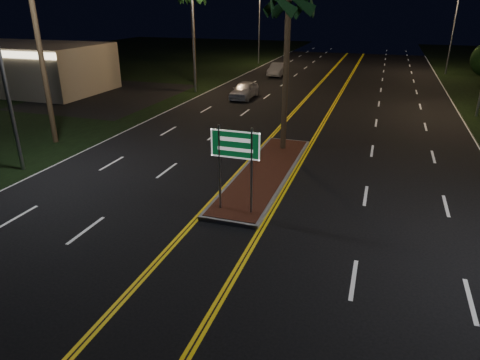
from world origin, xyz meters
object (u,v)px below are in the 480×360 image
at_px(streetlight_left_near, 4,44).
at_px(streetlight_left_mid, 197,24).
at_px(palm_median, 289,2).
at_px(streetlight_left_far, 262,17).
at_px(median_island, 265,172).
at_px(highway_sign, 235,153).
at_px(streetlight_right_far, 451,19).
at_px(car_far, 278,68).
at_px(car_near, 244,89).
at_px(commercial_building, 20,67).

distance_m(streetlight_left_near, streetlight_left_mid, 20.00).
distance_m(streetlight_left_mid, palm_median, 17.25).
bearing_deg(streetlight_left_far, median_island, -74.00).
relative_size(median_island, palm_median, 1.23).
xyz_separation_m(highway_sign, streetlight_left_mid, (-10.61, 21.20, 3.25)).
distance_m(median_island, streetlight_left_mid, 20.80).
xyz_separation_m(streetlight_left_mid, streetlight_left_far, (0.00, 20.00, 0.00)).
relative_size(streetlight_right_far, car_far, 1.97).
relative_size(palm_median, car_near, 1.76).
relative_size(commercial_building, streetlight_left_mid, 1.67).
relative_size(streetlight_left_near, palm_median, 1.08).
bearing_deg(streetlight_left_mid, palm_median, -51.83).
xyz_separation_m(streetlight_left_far, palm_median, (10.61, -33.50, 1.62)).
bearing_deg(highway_sign, palm_median, 90.00).
relative_size(median_island, streetlight_left_near, 1.14).
distance_m(streetlight_left_mid, streetlight_right_far, 27.83).
xyz_separation_m(streetlight_left_near, car_near, (4.54, 18.70, -4.87)).
distance_m(car_near, car_far, 12.35).
xyz_separation_m(highway_sign, palm_median, (0.00, 7.70, 4.87)).
relative_size(commercial_building, palm_median, 1.81).
relative_size(highway_sign, streetlight_right_far, 0.36).
xyz_separation_m(streetlight_left_far, streetlight_right_far, (21.23, -2.00, 0.00)).
height_order(commercial_building, car_far, commercial_building).
relative_size(median_island, streetlight_left_far, 1.14).
bearing_deg(commercial_building, median_island, -26.55).
height_order(car_near, car_far, car_near).
bearing_deg(streetlight_right_far, commercial_building, -148.99).
bearing_deg(car_far, commercial_building, -142.18).
relative_size(streetlight_left_near, streetlight_right_far, 1.00).
relative_size(streetlight_left_near, car_far, 1.97).
bearing_deg(commercial_building, streetlight_right_far, 31.01).
xyz_separation_m(commercial_building, streetlight_left_near, (15.39, -15.99, 3.65)).
bearing_deg(highway_sign, car_far, 101.05).
distance_m(median_island, car_near, 16.85).
bearing_deg(streetlight_left_near, median_island, 15.78).
bearing_deg(streetlight_left_near, streetlight_left_mid, 90.00).
distance_m(median_island, streetlight_right_far, 37.00).
bearing_deg(streetlight_right_far, car_near, -130.85).
relative_size(palm_median, car_far, 1.81).
height_order(highway_sign, car_near, highway_sign).
distance_m(streetlight_left_far, streetlight_right_far, 21.32).
height_order(median_island, highway_sign, highway_sign).
bearing_deg(highway_sign, median_island, 90.00).
bearing_deg(palm_median, streetlight_right_far, 71.38).
bearing_deg(streetlight_left_far, palm_median, -72.42).
relative_size(streetlight_right_far, car_near, 1.91).
distance_m(streetlight_left_mid, streetlight_left_far, 20.00).
bearing_deg(median_island, commercial_building, 153.45).
bearing_deg(car_near, palm_median, -62.84).
xyz_separation_m(median_island, streetlight_left_mid, (-10.61, 17.00, 5.57)).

